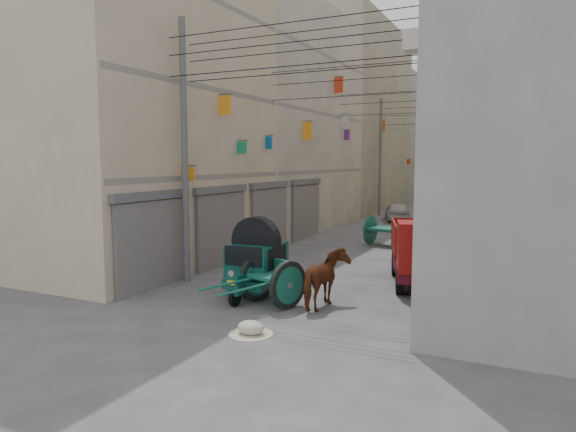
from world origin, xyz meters
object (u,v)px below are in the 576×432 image
Objects in this scene: second_cart at (384,230)px; distant_car_white at (397,212)px; tonga_cart at (272,280)px; feed_sack at (251,328)px; distant_car_grey at (435,213)px; horse at (326,279)px; auto_rickshaw at (256,260)px; mini_truck at (423,255)px; distant_car_green at (463,196)px.

distant_car_white is (-1.82, 9.75, -0.10)m from second_cart.
feed_sack is (0.67, -2.27, -0.49)m from tonga_cart.
distant_car_grey reaches higher than feed_sack.
horse reaches higher than tonga_cart.
auto_rickshaw reaches higher than feed_sack.
horse is (1.37, 0.34, 0.10)m from tonga_cart.
tonga_cart is 4.74m from mini_truck.
distant_car_green is at bearing 100.91° from second_cart.
tonga_cart is 0.74× the size of distant_car_grey.
feed_sack is at bearing 100.28° from distant_car_green.
mini_truck reaches higher than feed_sack.
distant_car_green reaches higher than distant_car_grey.
mini_truck is at bearing 88.37° from distant_car_white.
mini_truck reaches higher than second_cart.
horse is at bearing 74.95° from feed_sack.
distant_car_white is at bearing 112.63° from tonga_cart.
auto_rickshaw is at bearing -162.35° from mini_truck.
mini_truck is 1.01× the size of distant_car_grey.
feed_sack is 2.77m from horse.
second_cart is (1.01, 9.83, -0.31)m from auto_rickshaw.
distant_car_grey is (0.79, 19.58, 0.01)m from tonga_cart.
distant_car_white is at bearing 92.66° from distant_car_green.
mini_truck is at bearing -95.63° from distant_car_grey.
mini_truck is (3.22, 3.46, 0.35)m from tonga_cart.
horse is 0.39× the size of distant_car_green.
mini_truck is 16.31m from distant_car_grey.
distant_car_grey is (-0.59, 19.23, -0.09)m from horse.
distant_car_green reaches higher than second_cart.
distant_car_green is (-0.97, 36.03, -0.09)m from horse.
auto_rickshaw is at bearing 97.90° from distant_car_green.
second_cart is at bearing 82.78° from distant_car_white.
second_cart is 12.79m from feed_sack.
auto_rickshaw reaches higher than distant_car_green.
distant_car_white is 2.51m from distant_car_grey.
distant_car_white is (-2.31, 22.51, 0.43)m from feed_sack.
distant_car_grey is 0.88× the size of distant_car_green.
second_cart is 9.10m from distant_car_grey.
auto_rickshaw is 1.12m from tonga_cart.
second_cart reaches higher than tonga_cart.
distant_car_grey reaches higher than second_cart.
feed_sack is 38.65m from distant_car_green.
distant_car_white reaches higher than feed_sack.
auto_rickshaw is at bearing -7.10° from horse.
auto_rickshaw is 0.54× the size of distant_car_green.
horse is (1.19, -10.15, 0.05)m from second_cart.
horse is 19.24m from distant_car_grey.
tonga_cart is (0.84, -0.66, -0.35)m from auto_rickshaw.
distant_car_white is at bearing 90.07° from auto_rickshaw.
horse is at bearing 80.81° from distant_car_white.
distant_car_grey is (1.62, 18.91, -0.35)m from auto_rickshaw.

